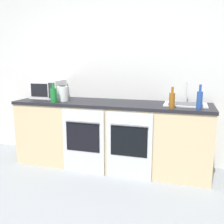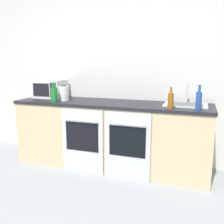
# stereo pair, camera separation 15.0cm
# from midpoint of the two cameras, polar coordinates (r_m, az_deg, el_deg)

# --- Properties ---
(wall_back) EXTENTS (10.00, 0.06, 2.60)m
(wall_back) POSITION_cam_midpoint_polar(r_m,az_deg,el_deg) (3.64, 0.16, 9.41)
(wall_back) COLOR silver
(wall_back) RESTS_ON ground_plane
(counter_back) EXTENTS (2.62, 0.68, 0.90)m
(counter_back) POSITION_cam_midpoint_polar(r_m,az_deg,el_deg) (3.44, -1.56, -5.11)
(counter_back) COLOR #D1B789
(counter_back) RESTS_ON ground_plane
(oven_left) EXTENTS (0.56, 0.06, 0.84)m
(oven_left) POSITION_cam_midpoint_polar(r_m,az_deg,el_deg) (3.23, -7.91, -6.68)
(oven_left) COLOR silver
(oven_left) RESTS_ON ground_plane
(oven_right) EXTENTS (0.56, 0.06, 0.84)m
(oven_right) POSITION_cam_midpoint_polar(r_m,az_deg,el_deg) (3.04, 2.48, -7.74)
(oven_right) COLOR silver
(oven_right) RESTS_ON ground_plane
(microwave) EXTENTS (0.44, 0.34, 0.27)m
(microwave) POSITION_cam_midpoint_polar(r_m,az_deg,el_deg) (3.86, -15.52, 5.08)
(microwave) COLOR silver
(microwave) RESTS_ON counter_back
(bottle_green) EXTENTS (0.09, 0.09, 0.26)m
(bottle_green) POSITION_cam_midpoint_polar(r_m,az_deg,el_deg) (3.40, -14.43, 3.83)
(bottle_green) COLOR #19722D
(bottle_green) RESTS_ON counter_back
(bottle_blue) EXTENTS (0.07, 0.07, 0.28)m
(bottle_blue) POSITION_cam_midpoint_polar(r_m,az_deg,el_deg) (2.96, 18.03, 2.72)
(bottle_blue) COLOR #234793
(bottle_blue) RESTS_ON counter_back
(bottle_amber) EXTENTS (0.07, 0.07, 0.25)m
(bottle_amber) POSITION_cam_midpoint_polar(r_m,az_deg,el_deg) (2.92, 12.13, 2.69)
(bottle_amber) COLOR #8C5114
(bottle_amber) RESTS_ON counter_back
(kettle) EXTENTS (0.15, 0.15, 0.21)m
(kettle) POSITION_cam_midpoint_polar(r_m,az_deg,el_deg) (3.51, -12.42, 4.14)
(kettle) COLOR white
(kettle) RESTS_ON counter_back
(sink) EXTENTS (0.52, 0.37, 0.28)m
(sink) POSITION_cam_midpoint_polar(r_m,az_deg,el_deg) (3.22, 15.17, 1.82)
(sink) COLOR silver
(sink) RESTS_ON counter_back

